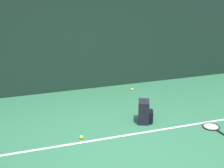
# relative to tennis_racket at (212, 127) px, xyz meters

# --- Properties ---
(ground_plane) EXTENTS (12.00, 12.00, 0.00)m
(ground_plane) POSITION_rel_tennis_racket_xyz_m (-1.89, -0.18, -0.01)
(ground_plane) COLOR #2D6B47
(back_fence) EXTENTS (10.00, 0.10, 2.79)m
(back_fence) POSITION_rel_tennis_racket_xyz_m (-1.89, 2.82, 1.38)
(back_fence) COLOR #192D23
(back_fence) RESTS_ON ground
(court_line) EXTENTS (9.00, 0.05, 0.00)m
(court_line) POSITION_rel_tennis_racket_xyz_m (-1.89, 0.23, -0.01)
(court_line) COLOR white
(court_line) RESTS_ON ground
(tennis_racket) EXTENTS (0.35, 0.63, 0.03)m
(tennis_racket) POSITION_rel_tennis_racket_xyz_m (0.00, 0.00, 0.00)
(tennis_racket) COLOR black
(tennis_racket) RESTS_ON ground
(backpack) EXTENTS (0.36, 0.35, 0.44)m
(backpack) POSITION_rel_tennis_racket_xyz_m (-1.11, 0.61, 0.20)
(backpack) COLOR black
(backpack) RESTS_ON ground
(tennis_ball_near_player) EXTENTS (0.07, 0.07, 0.07)m
(tennis_ball_near_player) POSITION_rel_tennis_racket_xyz_m (-0.69, 2.29, 0.02)
(tennis_ball_near_player) COLOR #CCE033
(tennis_ball_near_player) RESTS_ON ground
(tennis_ball_mid_court) EXTENTS (0.07, 0.07, 0.07)m
(tennis_ball_mid_court) POSITION_rel_tennis_racket_xyz_m (-2.41, 0.35, 0.02)
(tennis_ball_mid_court) COLOR #CCE033
(tennis_ball_mid_court) RESTS_ON ground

